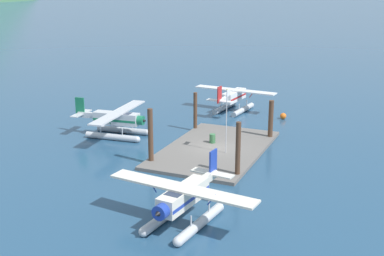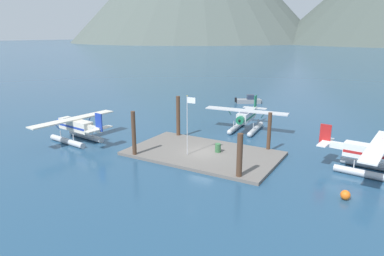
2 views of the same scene
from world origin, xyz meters
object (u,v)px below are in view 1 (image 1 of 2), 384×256
at_px(fuel_drum, 212,138).
at_px(seaplane_silver_bow_centre, 117,122).
at_px(seaplane_white_stbd_fwd, 234,99).
at_px(mooring_buoy, 283,116).
at_px(seaplane_cream_port_aft, 183,201).
at_px(flagpole, 227,113).

distance_m(fuel_drum, seaplane_silver_bow_centre, 10.19).
bearing_deg(seaplane_white_stbd_fwd, mooring_buoy, -101.54).
relative_size(fuel_drum, seaplane_cream_port_aft, 0.08).
distance_m(mooring_buoy, seaplane_silver_bow_centre, 19.62).
bearing_deg(seaplane_white_stbd_fwd, fuel_drum, -170.20).
height_order(fuel_drum, seaplane_white_stbd_fwd, seaplane_white_stbd_fwd).
distance_m(flagpole, seaplane_silver_bow_centre, 12.59).
xyz_separation_m(fuel_drum, seaplane_cream_port_aft, (-15.95, -3.99, 0.84)).
bearing_deg(flagpole, fuel_drum, 44.94).
bearing_deg(mooring_buoy, seaplane_cream_port_aft, 179.77).
bearing_deg(seaplane_silver_bow_centre, fuel_drum, -84.52).
bearing_deg(flagpole, seaplane_silver_bow_centre, 84.37).
relative_size(mooring_buoy, seaplane_white_stbd_fwd, 0.07).
relative_size(flagpole, seaplane_white_stbd_fwd, 0.57).
xyz_separation_m(flagpole, seaplane_white_stbd_fwd, (16.01, 4.57, -2.43)).
xyz_separation_m(mooring_buoy, seaplane_silver_bow_centre, (-13.47, 14.22, 1.21)).
bearing_deg(seaplane_white_stbd_fwd, flagpole, -164.08).
height_order(flagpole, seaplane_cream_port_aft, flagpole).
xyz_separation_m(seaplane_cream_port_aft, seaplane_silver_bow_centre, (14.98, 14.10, 0.00)).
bearing_deg(fuel_drum, seaplane_cream_port_aft, -165.96).
height_order(flagpole, seaplane_silver_bow_centre, flagpole).
xyz_separation_m(fuel_drum, seaplane_white_stbd_fwd, (13.83, 2.39, 0.84)).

